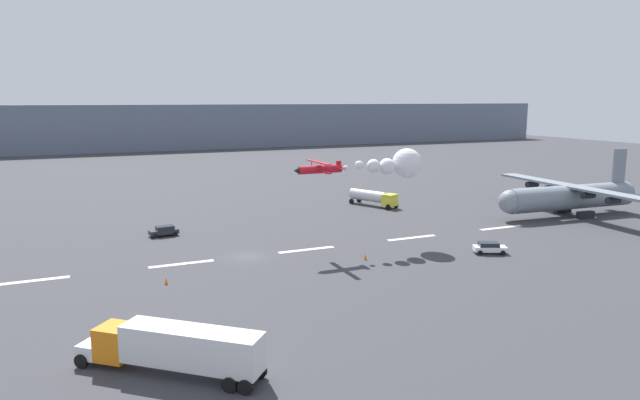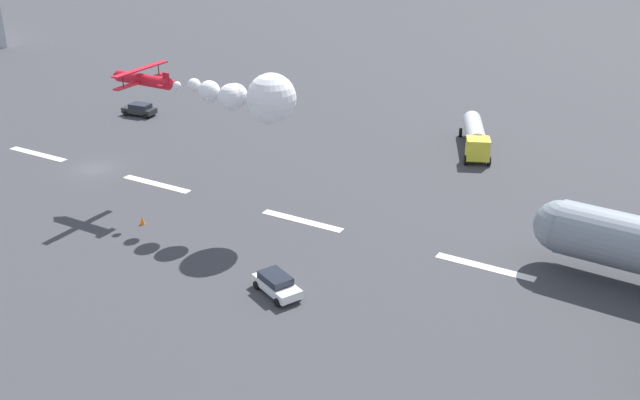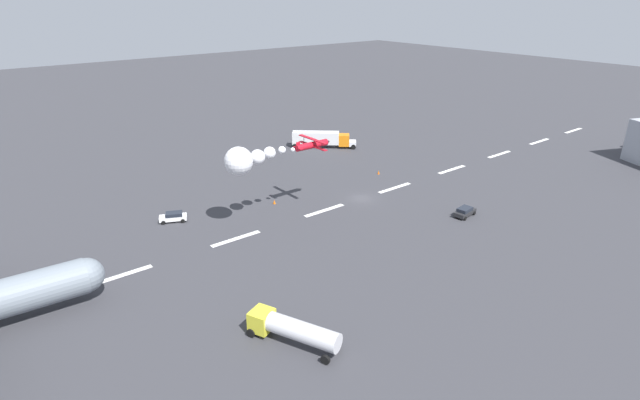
{
  "view_description": "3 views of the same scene",
  "coord_description": "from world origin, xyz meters",
  "px_view_note": "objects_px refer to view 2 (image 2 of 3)",
  "views": [
    {
      "loc": [
        -20.16,
        -69.36,
        20.14
      ],
      "look_at": [
        9.61,
        -1.73,
        7.05
      ],
      "focal_mm": 32.03,
      "sensor_mm": 36.0,
      "label": 1
    },
    {
      "loc": [
        56.4,
        -51.55,
        29.2
      ],
      "look_at": [
        26.96,
        0.0,
        2.42
      ],
      "focal_mm": 42.46,
      "sensor_mm": 36.0,
      "label": 2
    },
    {
      "loc": [
        56.53,
        59.8,
        33.83
      ],
      "look_at": [
        12.17,
        3.62,
        4.04
      ],
      "focal_mm": 28.27,
      "sensor_mm": 36.0,
      "label": 3
    }
  ],
  "objects_px": {
    "fuel_tanker_truck": "(475,135)",
    "airport_staff_sedan": "(140,109)",
    "traffic_cone_far": "(142,220)",
    "followme_car_yellow": "(277,284)",
    "stunt_biplane_red": "(253,98)"
  },
  "relations": [
    {
      "from": "traffic_cone_far",
      "to": "airport_staff_sedan",
      "type": "bearing_deg",
      "value": 132.39
    },
    {
      "from": "airport_staff_sedan",
      "to": "traffic_cone_far",
      "type": "xyz_separation_m",
      "value": [
        21.41,
        -23.45,
        -0.44
      ]
    },
    {
      "from": "fuel_tanker_truck",
      "to": "airport_staff_sedan",
      "type": "relative_size",
      "value": 2.35
    },
    {
      "from": "stunt_biplane_red",
      "to": "airport_staff_sedan",
      "type": "bearing_deg",
      "value": 149.32
    },
    {
      "from": "followme_car_yellow",
      "to": "stunt_biplane_red",
      "type": "bearing_deg",
      "value": 130.48
    },
    {
      "from": "fuel_tanker_truck",
      "to": "traffic_cone_far",
      "type": "bearing_deg",
      "value": -120.58
    },
    {
      "from": "airport_staff_sedan",
      "to": "followme_car_yellow",
      "type": "bearing_deg",
      "value": -35.84
    },
    {
      "from": "stunt_biplane_red",
      "to": "traffic_cone_far",
      "type": "xyz_separation_m",
      "value": [
        -8.04,
        -5.97,
        -10.76
      ]
    },
    {
      "from": "stunt_biplane_red",
      "to": "fuel_tanker_truck",
      "type": "xyz_separation_m",
      "value": [
        10.99,
        26.24,
        -9.38
      ]
    },
    {
      "from": "followme_car_yellow",
      "to": "airport_staff_sedan",
      "type": "distance_m",
      "value": 46.75
    },
    {
      "from": "stunt_biplane_red",
      "to": "traffic_cone_far",
      "type": "height_order",
      "value": "stunt_biplane_red"
    },
    {
      "from": "stunt_biplane_red",
      "to": "followme_car_yellow",
      "type": "distance_m",
      "value": 16.61
    },
    {
      "from": "fuel_tanker_truck",
      "to": "airport_staff_sedan",
      "type": "distance_m",
      "value": 41.39
    },
    {
      "from": "fuel_tanker_truck",
      "to": "airport_staff_sedan",
      "type": "height_order",
      "value": "fuel_tanker_truck"
    },
    {
      "from": "fuel_tanker_truck",
      "to": "traffic_cone_far",
      "type": "relative_size",
      "value": 13.67
    }
  ]
}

